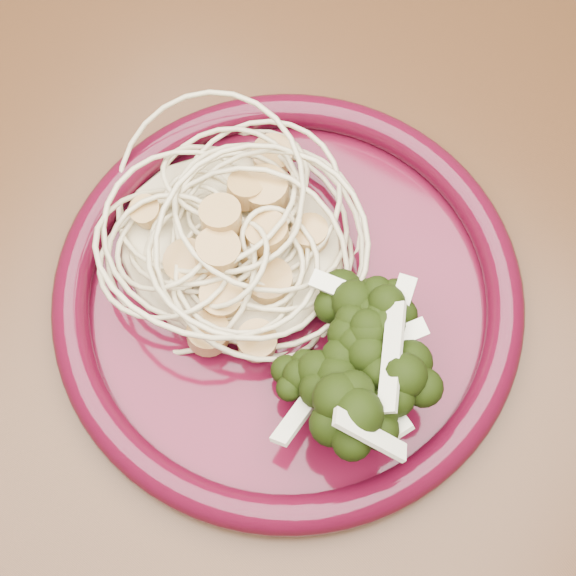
% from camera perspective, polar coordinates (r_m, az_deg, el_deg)
% --- Properties ---
extents(dining_table, '(1.20, 0.80, 0.75)m').
position_cam_1_polar(dining_table, '(0.61, 0.73, -7.49)').
color(dining_table, '#472814').
rests_on(dining_table, ground).
extents(dinner_plate, '(0.35, 0.35, 0.03)m').
position_cam_1_polar(dinner_plate, '(0.51, 0.00, -0.39)').
color(dinner_plate, '#430818').
rests_on(dinner_plate, dining_table).
extents(spaghetti_pile, '(0.17, 0.16, 0.03)m').
position_cam_1_polar(spaghetti_pile, '(0.52, -4.19, 3.58)').
color(spaghetti_pile, beige).
rests_on(spaghetti_pile, dinner_plate).
extents(scallop_cluster, '(0.16, 0.16, 0.05)m').
position_cam_1_polar(scallop_cluster, '(0.48, -4.53, 5.75)').
color(scallop_cluster, tan).
rests_on(scallop_cluster, spaghetti_pile).
extents(broccoli_pile, '(0.12, 0.17, 0.06)m').
position_cam_1_polar(broccoli_pile, '(0.48, 5.53, -3.85)').
color(broccoli_pile, black).
rests_on(broccoli_pile, dinner_plate).
extents(onion_garnish, '(0.08, 0.11, 0.06)m').
position_cam_1_polar(onion_garnish, '(0.45, 5.92, -2.45)').
color(onion_garnish, beige).
rests_on(onion_garnish, broccoli_pile).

